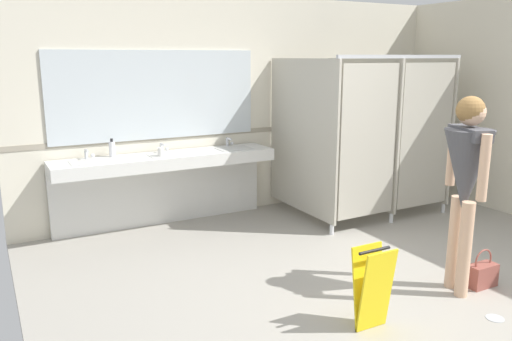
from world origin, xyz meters
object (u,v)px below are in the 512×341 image
at_px(paper_cup, 161,152).
at_px(wet_floor_sign, 373,287).
at_px(person_standing, 466,171).
at_px(handbag, 482,274).
at_px(soap_dispenser, 112,149).

bearing_deg(paper_cup, wet_floor_sign, -76.70).
distance_m(person_standing, handbag, 1.00).
bearing_deg(handbag, person_standing, 170.94).
bearing_deg(wet_floor_sign, paper_cup, 103.30).
bearing_deg(person_standing, soap_dispenser, 126.98).
bearing_deg(wet_floor_sign, handbag, 3.78).
relative_size(person_standing, wet_floor_sign, 2.66).
bearing_deg(handbag, wet_floor_sign, -176.22).
distance_m(paper_cup, wet_floor_sign, 3.00).
height_order(handbag, wet_floor_sign, wet_floor_sign).
distance_m(handbag, paper_cup, 3.52).
xyz_separation_m(handbag, soap_dispenser, (-2.51, 3.01, 0.87)).
bearing_deg(wet_floor_sign, person_standing, 7.09).
distance_m(person_standing, paper_cup, 3.24).
height_order(handbag, paper_cup, paper_cup).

